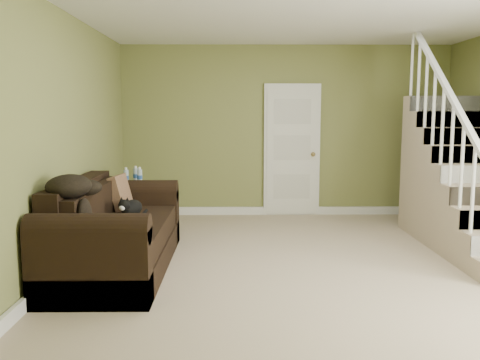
{
  "coord_description": "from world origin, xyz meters",
  "views": [
    {
      "loc": [
        -0.79,
        -5.08,
        1.58
      ],
      "look_at": [
        -0.73,
        0.2,
        0.88
      ],
      "focal_mm": 38.0,
      "sensor_mm": 36.0,
      "label": 1
    }
  ],
  "objects_px": {
    "side_table": "(135,209)",
    "banana": "(125,223)",
    "sofa": "(113,235)",
    "cat": "(131,208)"
  },
  "relations": [
    {
      "from": "side_table",
      "to": "banana",
      "type": "bearing_deg",
      "value": -82.3
    },
    {
      "from": "sofa",
      "to": "side_table",
      "type": "height_order",
      "value": "sofa"
    },
    {
      "from": "sofa",
      "to": "side_table",
      "type": "bearing_deg",
      "value": 92.4
    },
    {
      "from": "side_table",
      "to": "cat",
      "type": "distance_m",
      "value": 1.27
    },
    {
      "from": "side_table",
      "to": "banana",
      "type": "relative_size",
      "value": 5.45
    },
    {
      "from": "sofa",
      "to": "side_table",
      "type": "relative_size",
      "value": 2.58
    },
    {
      "from": "cat",
      "to": "banana",
      "type": "bearing_deg",
      "value": -72.74
    },
    {
      "from": "side_table",
      "to": "cat",
      "type": "bearing_deg",
      "value": -80.48
    },
    {
      "from": "side_table",
      "to": "cat",
      "type": "height_order",
      "value": "side_table"
    },
    {
      "from": "banana",
      "to": "side_table",
      "type": "bearing_deg",
      "value": 74.79
    }
  ]
}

